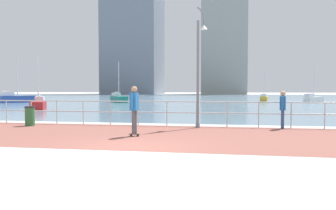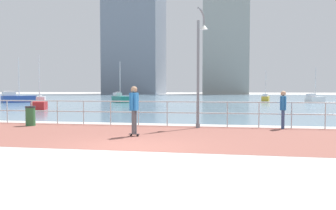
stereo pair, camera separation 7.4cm
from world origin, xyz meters
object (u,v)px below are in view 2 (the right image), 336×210
(skateboarder, at_px, (134,106))
(sailboat_gray, at_px, (40,104))
(trash_bin, at_px, (30,116))
(sailboat_navy, at_px, (18,98))
(sailboat_ivory, at_px, (266,98))
(lamppost, at_px, (200,62))
(sailboat_white, at_px, (120,99))
(sailboat_blue, at_px, (315,99))
(bystander, at_px, (283,107))

(skateboarder, bearing_deg, sailboat_gray, 130.80)
(skateboarder, xyz_separation_m, trash_bin, (-5.80, 2.55, -0.65))
(sailboat_gray, bearing_deg, sailboat_navy, 129.89)
(sailboat_navy, relative_size, sailboat_ivory, 1.29)
(lamppost, xyz_separation_m, sailboat_gray, (-14.42, 10.97, -2.53))
(sailboat_white, distance_m, sailboat_ivory, 20.53)
(skateboarder, height_order, sailboat_blue, sailboat_blue)
(bystander, xyz_separation_m, sailboat_gray, (-18.03, 10.87, -0.54))
(bystander, relative_size, trash_bin, 1.78)
(skateboarder, bearing_deg, trash_bin, 156.23)
(trash_bin, bearing_deg, bystander, 4.13)
(sailboat_navy, relative_size, sailboat_white, 1.09)
(sailboat_gray, bearing_deg, sailboat_blue, 38.69)
(trash_bin, xyz_separation_m, sailboat_ivory, (14.15, 35.49, -0.05))
(bystander, xyz_separation_m, sailboat_navy, (-28.57, 23.48, -0.44))
(skateboarder, distance_m, sailboat_blue, 38.40)
(lamppost, height_order, trash_bin, lamppost)
(sailboat_white, bearing_deg, sailboat_gray, -96.84)
(sailboat_white, relative_size, sailboat_ivory, 1.19)
(lamppost, height_order, sailboat_ivory, lamppost)
(skateboarder, xyz_separation_m, sailboat_blue, (14.36, 35.61, -0.68))
(sailboat_white, bearing_deg, sailboat_ivory, 23.70)
(bystander, relative_size, sailboat_blue, 0.36)
(bystander, distance_m, sailboat_white, 30.97)
(sailboat_blue, height_order, sailboat_white, sailboat_white)
(lamppost, height_order, sailboat_navy, sailboat_navy)
(bystander, bearing_deg, skateboarder, -149.42)
(trash_bin, relative_size, sailboat_white, 0.18)
(trash_bin, xyz_separation_m, sailboat_gray, (-6.51, 11.70, -0.04))
(bystander, distance_m, sailboat_blue, 33.37)
(sailboat_blue, bearing_deg, trash_bin, -121.38)
(trash_bin, height_order, sailboat_blue, sailboat_blue)
(sailboat_navy, distance_m, sailboat_ivory, 33.14)
(lamppost, relative_size, trash_bin, 5.75)
(trash_bin, bearing_deg, lamppost, 5.28)
(bystander, height_order, trash_bin, bystander)
(sailboat_gray, xyz_separation_m, sailboat_ivory, (20.66, 23.79, -0.01))
(trash_bin, height_order, sailboat_gray, sailboat_gray)
(sailboat_navy, bearing_deg, sailboat_ivory, 19.72)
(trash_bin, height_order, sailboat_ivory, sailboat_ivory)
(sailboat_blue, bearing_deg, skateboarder, -111.97)
(sailboat_white, xyz_separation_m, sailboat_ivory, (18.80, 8.25, -0.08))
(sailboat_blue, bearing_deg, sailboat_gray, -141.31)
(skateboarder, relative_size, sailboat_white, 0.36)
(sailboat_ivory, bearing_deg, sailboat_gray, -130.97)
(lamppost, xyz_separation_m, bystander, (3.61, 0.10, -1.99))
(lamppost, bearing_deg, sailboat_navy, 136.63)
(bystander, xyz_separation_m, sailboat_ivory, (2.63, 34.66, -0.56))
(sailboat_blue, distance_m, sailboat_navy, 38.22)
(sailboat_ivory, bearing_deg, sailboat_navy, -160.28)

